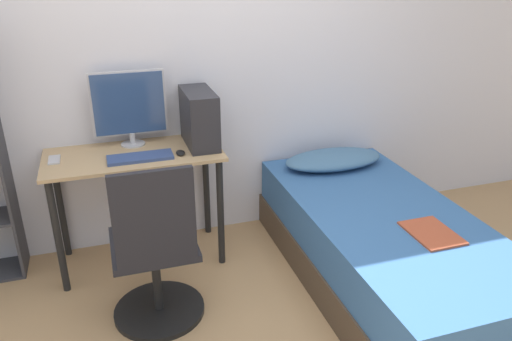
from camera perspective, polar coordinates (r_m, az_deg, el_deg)
name	(u,v)px	position (r m, az deg, el deg)	size (l,w,h in m)	color
wall_back	(191,65)	(3.42, -7.49, 11.91)	(8.00, 0.05, 2.50)	silver
desk	(136,173)	(3.28, -13.60, -0.25)	(1.10, 0.52, 0.78)	tan
office_chair	(156,262)	(2.82, -11.36, -10.21)	(0.52, 0.52, 0.99)	black
bed	(383,249)	(3.23, 14.36, -8.67)	(0.96, 2.01, 0.50)	#4C3D2D
pillow	(333,159)	(3.66, 8.83, 1.28)	(0.73, 0.36, 0.11)	teal
magazine	(432,233)	(2.95, 19.44, -6.75)	(0.24, 0.32, 0.01)	#B24C2D
monitor	(129,106)	(3.30, -14.30, 7.15)	(0.47, 0.16, 0.49)	#B7B7BC
keyboard	(140,157)	(3.13, -13.09, 1.48)	(0.40, 0.15, 0.02)	#33477A
pc_tower	(199,118)	(3.26, -6.51, 5.98)	(0.19, 0.41, 0.36)	#232328
mouse	(180,153)	(3.16, -8.63, 2.02)	(0.06, 0.09, 0.02)	black
phone	(54,160)	(3.27, -22.06, 1.15)	(0.07, 0.14, 0.01)	#B7B7BC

